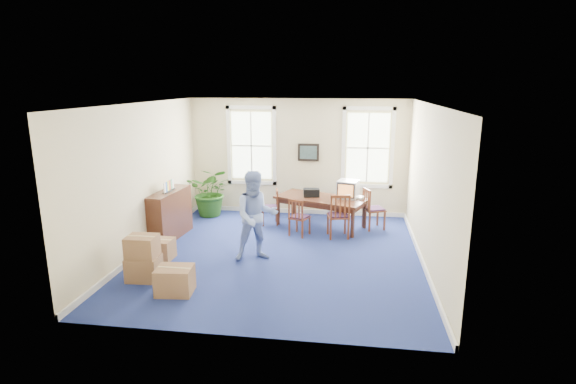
# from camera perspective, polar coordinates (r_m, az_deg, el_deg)

# --- Properties ---
(floor) EXTENTS (6.50, 6.50, 0.00)m
(floor) POSITION_cam_1_polar(r_m,az_deg,el_deg) (9.77, -1.08, -7.96)
(floor) COLOR navy
(floor) RESTS_ON ground
(ceiling) EXTENTS (6.50, 6.50, 0.00)m
(ceiling) POSITION_cam_1_polar(r_m,az_deg,el_deg) (9.09, -1.17, 11.15)
(ceiling) COLOR white
(ceiling) RESTS_ON ground
(wall_back) EXTENTS (6.50, 0.00, 6.50)m
(wall_back) POSITION_cam_1_polar(r_m,az_deg,el_deg) (12.46, 1.25, 4.44)
(wall_back) COLOR beige
(wall_back) RESTS_ON ground
(wall_front) EXTENTS (6.50, 0.00, 6.50)m
(wall_front) POSITION_cam_1_polar(r_m,az_deg,el_deg) (6.22, -5.89, -5.14)
(wall_front) COLOR beige
(wall_front) RESTS_ON ground
(wall_left) EXTENTS (0.00, 6.50, 6.50)m
(wall_left) POSITION_cam_1_polar(r_m,az_deg,el_deg) (10.20, -18.01, 1.70)
(wall_left) COLOR beige
(wall_left) RESTS_ON ground
(wall_right) EXTENTS (0.00, 6.50, 6.50)m
(wall_right) POSITION_cam_1_polar(r_m,az_deg,el_deg) (9.31, 17.42, 0.64)
(wall_right) COLOR beige
(wall_right) RESTS_ON ground
(baseboard_back) EXTENTS (6.00, 0.04, 0.12)m
(baseboard_back) POSITION_cam_1_polar(r_m,az_deg,el_deg) (12.77, 1.20, -2.42)
(baseboard_back) COLOR white
(baseboard_back) RESTS_ON ground
(baseboard_left) EXTENTS (0.04, 6.50, 0.12)m
(baseboard_left) POSITION_cam_1_polar(r_m,az_deg,el_deg) (10.60, -17.25, -6.48)
(baseboard_left) COLOR white
(baseboard_left) RESTS_ON ground
(baseboard_right) EXTENTS (0.04, 6.50, 0.12)m
(baseboard_right) POSITION_cam_1_polar(r_m,az_deg,el_deg) (9.75, 16.60, -8.20)
(baseboard_right) COLOR white
(baseboard_right) RESTS_ON ground
(window_left) EXTENTS (1.40, 0.12, 2.20)m
(window_left) POSITION_cam_1_polar(r_m,az_deg,el_deg) (12.61, -4.66, 5.88)
(window_left) COLOR white
(window_left) RESTS_ON ground
(window_right) EXTENTS (1.40, 0.12, 2.20)m
(window_right) POSITION_cam_1_polar(r_m,az_deg,el_deg) (12.32, 10.10, 5.53)
(window_right) COLOR white
(window_right) RESTS_ON ground
(wall_picture) EXTENTS (0.58, 0.06, 0.48)m
(wall_picture) POSITION_cam_1_polar(r_m,az_deg,el_deg) (12.35, 2.61, 5.05)
(wall_picture) COLOR black
(wall_picture) RESTS_ON ground
(conference_table) EXTENTS (2.48, 1.79, 0.77)m
(conference_table) POSITION_cam_1_polar(r_m,az_deg,el_deg) (11.55, 4.20, -2.52)
(conference_table) COLOR #482516
(conference_table) RESTS_ON ground
(crt_tv) EXTENTS (0.60, 0.63, 0.44)m
(crt_tv) POSITION_cam_1_polar(r_m,az_deg,el_deg) (11.42, 7.62, 0.37)
(crt_tv) COLOR #B7B7BC
(crt_tv) RESTS_ON conference_table
(game_console) EXTENTS (0.25, 0.28, 0.06)m
(game_console) POSITION_cam_1_polar(r_m,az_deg,el_deg) (11.42, 9.13, -0.69)
(game_console) COLOR white
(game_console) RESTS_ON conference_table
(equipment_bag) EXTENTS (0.44, 0.33, 0.20)m
(equipment_bag) POSITION_cam_1_polar(r_m,az_deg,el_deg) (11.49, 2.98, -0.07)
(equipment_bag) COLOR black
(equipment_bag) RESTS_ON conference_table
(chair_near_left) EXTENTS (0.55, 0.55, 0.93)m
(chair_near_left) POSITION_cam_1_polar(r_m,az_deg,el_deg) (10.83, 1.48, -3.16)
(chair_near_left) COLOR brown
(chair_near_left) RESTS_ON ground
(chair_near_right) EXTENTS (0.58, 0.58, 1.09)m
(chair_near_right) POSITION_cam_1_polar(r_m,az_deg,el_deg) (10.75, 6.40, -2.93)
(chair_near_right) COLOR brown
(chair_near_right) RESTS_ON ground
(chair_end_left) EXTENTS (0.50, 0.50, 0.92)m
(chair_end_left) POSITION_cam_1_polar(r_m,az_deg,el_deg) (11.69, -2.35, -1.91)
(chair_end_left) COLOR brown
(chair_end_left) RESTS_ON ground
(chair_end_right) EXTENTS (0.61, 0.61, 1.04)m
(chair_end_right) POSITION_cam_1_polar(r_m,az_deg,el_deg) (11.51, 10.88, -2.09)
(chair_end_right) COLOR brown
(chair_end_right) RESTS_ON ground
(man) EXTENTS (1.11, 0.99, 1.88)m
(man) POSITION_cam_1_polar(r_m,az_deg,el_deg) (9.25, -4.07, -3.07)
(man) COLOR #859FDF
(man) RESTS_ON ground
(credenza) EXTENTS (0.57, 1.54, 1.18)m
(credenza) POSITION_cam_1_polar(r_m,az_deg,el_deg) (10.99, -14.79, -2.68)
(credenza) COLOR #482516
(credenza) RESTS_ON ground
(brochure_rack) EXTENTS (0.26, 0.59, 0.26)m
(brochure_rack) POSITION_cam_1_polar(r_m,az_deg,el_deg) (10.81, -14.91, 0.99)
(brochure_rack) COLOR #99999E
(brochure_rack) RESTS_ON credenza
(potted_plant) EXTENTS (1.27, 1.12, 1.37)m
(potted_plant) POSITION_cam_1_polar(r_m,az_deg,el_deg) (12.56, -9.71, 0.05)
(potted_plant) COLOR #1E4A13
(potted_plant) RESTS_ON ground
(cardboard_boxes) EXTENTS (1.64, 1.64, 0.90)m
(cardboard_boxes) POSITION_cam_1_polar(r_m,az_deg,el_deg) (8.86, -16.30, -7.72)
(cardboard_boxes) COLOR #976944
(cardboard_boxes) RESTS_ON ground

